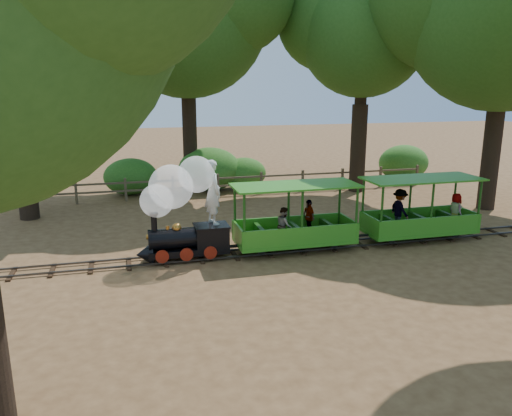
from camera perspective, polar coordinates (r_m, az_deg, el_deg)
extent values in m
plane|color=#966940|center=(15.19, 4.95, -4.80)|extent=(90.00, 90.00, 0.00)
cube|color=#3F3D3A|center=(14.90, 5.34, -4.88)|extent=(22.00, 0.05, 0.05)
cube|color=#3F3D3A|center=(15.44, 4.58, -4.19)|extent=(22.00, 0.05, 0.05)
cube|color=#382314|center=(15.19, 4.95, -4.71)|extent=(0.12, 1.00, 0.05)
cube|color=#382314|center=(14.37, -14.31, -6.21)|extent=(0.12, 1.00, 0.05)
cube|color=#382314|center=(17.45, 20.63, -3.08)|extent=(0.12, 1.00, 0.05)
cube|color=black|center=(14.37, -7.71, -4.79)|extent=(2.26, 0.72, 0.18)
cylinder|color=black|center=(14.22, -9.20, -3.44)|extent=(1.44, 0.58, 0.58)
cylinder|color=black|center=(14.04, -11.58, -1.59)|extent=(0.16, 0.16, 0.45)
sphere|color=#C07D2E|center=(14.14, -9.04, -2.23)|extent=(0.27, 0.27, 0.27)
cylinder|color=#C07D2E|center=(14.11, -10.08, -2.22)|extent=(0.10, 0.10, 0.10)
cube|color=black|center=(14.35, -5.11, -3.18)|extent=(0.92, 0.72, 0.57)
cube|color=black|center=(14.26, -5.14, -2.01)|extent=(0.98, 0.78, 0.04)
cone|color=black|center=(14.30, -12.63, -5.20)|extent=(0.46, 0.66, 0.66)
cylinder|color=#C07D2E|center=(14.15, -12.24, -3.24)|extent=(0.10, 0.14, 0.14)
cylinder|color=maroon|center=(13.96, -10.67, -5.48)|extent=(0.37, 0.06, 0.37)
cylinder|color=maroon|center=(14.66, -10.89, -4.54)|extent=(0.37, 0.06, 0.37)
cylinder|color=maroon|center=(14.01, -7.94, -5.29)|extent=(0.37, 0.06, 0.37)
cylinder|color=maroon|center=(14.71, -8.29, -4.36)|extent=(0.37, 0.06, 0.37)
cylinder|color=maroon|center=(14.10, -5.23, -5.09)|extent=(0.37, 0.06, 0.37)
cylinder|color=maroon|center=(14.79, -5.72, -4.18)|extent=(0.37, 0.06, 0.37)
sphere|color=white|center=(13.95, -11.29, 0.81)|extent=(0.92, 0.92, 0.92)
sphere|color=white|center=(13.95, -9.68, 2.39)|extent=(1.23, 1.23, 1.23)
sphere|color=white|center=(14.02, -6.82, 3.84)|extent=(1.03, 1.03, 1.03)
imported|color=silver|center=(14.17, -4.98, 1.83)|extent=(0.62, 0.77, 1.85)
cube|color=#379420|center=(15.04, 4.43, -3.66)|extent=(3.55, 1.36, 0.10)
cube|color=#1B5112|center=(15.08, 4.42, -4.11)|extent=(3.20, 0.52, 0.15)
cube|color=#379420|center=(14.38, 5.28, -3.21)|extent=(3.55, 0.06, 0.52)
cube|color=#379420|center=(15.53, 3.68, -1.87)|extent=(3.55, 0.06, 0.52)
cube|color=#379420|center=(14.62, 4.55, 2.59)|extent=(3.71, 1.51, 0.05)
cylinder|color=#1B5112|center=(13.78, -1.34, -1.66)|extent=(0.07, 0.07, 1.67)
cylinder|color=#1B5112|center=(14.94, -2.43, -0.42)|extent=(0.07, 0.07, 1.67)
cylinder|color=#1B5112|center=(14.90, 11.42, -0.73)|extent=(0.07, 0.07, 1.67)
cylinder|color=#1B5112|center=(15.98, 9.50, 0.35)|extent=(0.07, 0.07, 1.67)
cube|color=#1B5112|center=(14.66, 0.50, -3.02)|extent=(0.13, 1.15, 0.42)
cube|color=#1B5112|center=(14.97, 4.44, -2.71)|extent=(0.13, 1.15, 0.42)
cube|color=#1B5112|center=(15.34, 8.21, -2.40)|extent=(0.13, 1.15, 0.42)
cylinder|color=black|center=(14.42, 0.60, -4.75)|extent=(0.29, 0.06, 0.29)
cylinder|color=black|center=(15.08, -0.12, -3.91)|extent=(0.29, 0.06, 0.29)
cylinder|color=black|center=(15.15, 8.93, -3.99)|extent=(0.29, 0.06, 0.29)
cylinder|color=black|center=(15.77, 7.91, -3.23)|extent=(0.29, 0.06, 0.29)
imported|color=gray|center=(14.43, 3.22, -1.98)|extent=(0.46, 0.56, 1.07)
imported|color=gray|center=(15.38, 6.03, -0.99)|extent=(0.35, 0.67, 1.08)
cube|color=#379420|center=(16.85, 18.07, -2.39)|extent=(3.55, 1.36, 0.10)
cube|color=#1B5112|center=(16.88, 18.04, -2.80)|extent=(3.20, 0.52, 0.15)
cube|color=#379420|center=(16.25, 19.35, -1.93)|extent=(3.55, 0.06, 0.52)
cube|color=#379420|center=(17.28, 17.02, -0.83)|extent=(3.55, 0.06, 0.52)
cube|color=#379420|center=(16.47, 18.51, 3.20)|extent=(3.71, 1.51, 0.05)
cylinder|color=#1B5112|center=(15.27, 14.18, -0.52)|extent=(0.07, 0.07, 1.67)
cylinder|color=#1B5112|center=(16.33, 12.12, 0.52)|extent=(0.07, 0.07, 1.67)
cylinder|color=#1B5112|center=(17.14, 24.15, 0.23)|extent=(0.07, 0.07, 1.67)
cylinder|color=#1B5112|center=(18.09, 21.75, 1.13)|extent=(0.07, 0.07, 1.67)
cube|color=#1B5112|center=(16.23, 14.96, -1.82)|extent=(0.13, 1.15, 0.42)
cube|color=#1B5112|center=(16.78, 18.13, -1.53)|extent=(0.13, 1.15, 0.42)
cube|color=#1B5112|center=(17.37, 21.10, -1.26)|extent=(0.13, 1.15, 0.42)
cylinder|color=black|center=(16.00, 15.29, -3.35)|extent=(0.29, 0.06, 0.29)
cylinder|color=black|center=(16.59, 14.08, -2.66)|extent=(0.29, 0.06, 0.29)
cylinder|color=black|center=(17.23, 21.87, -2.65)|extent=(0.29, 0.06, 0.29)
cylinder|color=black|center=(17.77, 20.53, -2.03)|extent=(0.29, 0.06, 0.29)
imported|color=gray|center=(16.43, 16.10, -0.13)|extent=(0.52, 0.86, 1.29)
imported|color=gray|center=(17.16, 21.83, -0.28)|extent=(0.37, 0.56, 1.13)
cylinder|color=#2D2116|center=(20.09, -24.90, 3.85)|extent=(0.70, 0.70, 3.58)
cylinder|color=#2D2116|center=(19.86, -25.74, 11.85)|extent=(0.52, 0.53, 2.05)
sphere|color=#29551A|center=(19.93, -26.37, 17.51)|extent=(6.35, 6.35, 6.35)
sphere|color=#29551A|center=(18.85, -22.19, 20.62)|extent=(4.76, 4.76, 4.76)
cylinder|color=#2D2116|center=(23.37, -7.54, 7.17)|extent=(0.66, 0.66, 4.30)
cylinder|color=#2D2116|center=(23.22, -7.81, 15.47)|extent=(0.50, 0.50, 2.46)
sphere|color=#29551A|center=(23.39, -8.01, 21.13)|extent=(7.24, 7.24, 7.24)
cylinder|color=#2D2116|center=(23.64, 11.60, 6.69)|extent=(0.72, 0.72, 3.98)
cylinder|color=#2D2116|center=(23.46, 11.98, 14.29)|extent=(0.54, 0.54, 2.27)
sphere|color=#29551A|center=(23.56, 12.24, 19.14)|extent=(5.72, 5.72, 5.72)
sphere|color=#29551A|center=(23.57, 16.65, 20.64)|extent=(4.29, 4.29, 4.29)
sphere|color=#29551A|center=(24.00, 8.24, 20.57)|extent=(4.57, 4.57, 4.57)
cylinder|color=#2D2116|center=(21.78, 25.24, 5.23)|extent=(0.68, 0.68, 4.12)
cylinder|color=#2D2116|center=(21.60, 26.15, 13.73)|extent=(0.51, 0.51, 2.35)
sphere|color=#29551A|center=(21.77, 26.84, 19.80)|extent=(7.59, 7.59, 7.59)
cube|color=brown|center=(22.35, -24.97, 1.37)|extent=(0.10, 0.10, 1.00)
cube|color=brown|center=(22.07, -19.87, 1.71)|extent=(0.10, 0.10, 1.00)
cube|color=brown|center=(21.97, -14.68, 2.04)|extent=(0.10, 0.10, 1.00)
cube|color=brown|center=(22.05, -9.48, 2.35)|extent=(0.10, 0.10, 1.00)
cube|color=brown|center=(22.31, -4.36, 2.64)|extent=(0.10, 0.10, 1.00)
cube|color=brown|center=(22.75, 0.61, 2.90)|extent=(0.10, 0.10, 1.00)
cube|color=brown|center=(23.35, 5.35, 3.12)|extent=(0.10, 0.10, 1.00)
cube|color=brown|center=(24.10, 9.84, 3.32)|extent=(0.10, 0.10, 1.00)
cube|color=brown|center=(24.98, 14.02, 3.48)|extent=(0.10, 0.10, 1.00)
cube|color=brown|center=(26.00, 17.91, 3.62)|extent=(0.10, 0.10, 1.00)
cube|color=brown|center=(22.45, -1.86, 3.52)|extent=(18.00, 0.06, 0.08)
cube|color=brown|center=(22.52, -1.85, 2.65)|extent=(18.00, 0.06, 0.08)
ellipsoid|color=#2D6B1E|center=(23.18, -14.14, 3.50)|extent=(2.38, 1.83, 1.65)
ellipsoid|color=#2D6B1E|center=(23.45, -5.36, 4.44)|extent=(2.92, 2.25, 2.02)
ellipsoid|color=#2D6B1E|center=(23.82, -1.41, 4.00)|extent=(2.15, 1.65, 1.49)
ellipsoid|color=#2D6B1E|center=(27.02, 16.51, 4.99)|extent=(2.65, 2.04, 1.83)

